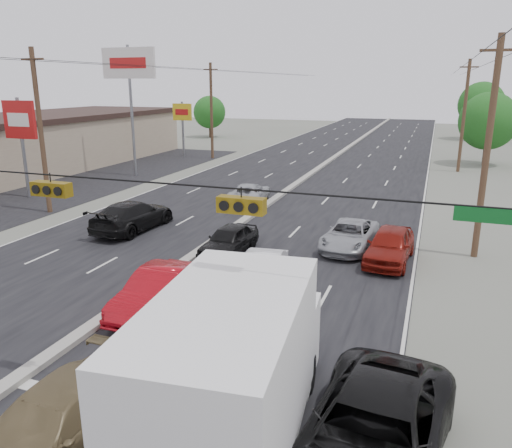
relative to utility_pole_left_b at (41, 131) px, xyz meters
The scene contains 26 objects.
ground 20.18m from the utility_pole_left_b, 50.19° to the right, with size 200.00×200.00×0.00m, color #606356.
road_surface 20.18m from the utility_pole_left_b, 50.19° to the left, with size 20.00×160.00×0.02m, color black.
center_median 20.16m from the utility_pole_left_b, 50.19° to the left, with size 0.50×160.00×0.20m, color gray.
strip_mall 17.03m from the utility_pole_left_b, 143.47° to the left, with size 12.00×42.00×4.60m, color tan.
parking_lot 12.10m from the utility_pole_left_b, 114.23° to the left, with size 10.00×42.00×0.02m, color black.
utility_pole_left_b is the anchor object (origin of this frame).
utility_pole_left_c 25.00m from the utility_pole_left_b, 90.00° to the left, with size 1.60×0.30×10.00m.
utility_pole_right_b 25.00m from the utility_pole_left_b, ahead, with size 1.60×0.30×10.00m.
utility_pole_right_c 35.36m from the utility_pole_left_b, 45.00° to the left, with size 1.60×0.30×10.00m.
traffic_signals 20.45m from the utility_pole_left_b, 47.18° to the right, with size 25.00×0.30×0.54m.
pole_sign_mid 5.41m from the utility_pole_left_b, 146.31° to the left, with size 2.60×0.25×7.00m.
pole_sign_billboard 13.68m from the utility_pole_left_b, 98.75° to the left, with size 5.00×0.25×11.00m.
pole_sign_far 25.25m from the utility_pole_left_b, 97.97° to the left, with size 2.20×0.25×6.00m.
tree_left_far 46.01m from the utility_pole_left_b, 101.92° to the left, with size 4.80×4.80×6.12m.
tree_right_mid 40.70m from the utility_pole_left_b, 47.49° to the left, with size 5.60×5.60×7.14m.
tree_right_far 61.95m from the utility_pole_left_b, 62.61° to the left, with size 6.40×6.40×8.16m.
box_truck 25.16m from the utility_pole_left_b, 39.68° to the right, with size 3.45×8.03×3.96m.
tan_sedan 23.73m from the utility_pole_left_b, 48.36° to the right, with size 2.17×5.34×1.55m, color brown.
red_sedan 17.79m from the utility_pole_left_b, 36.29° to the right, with size 1.64×4.69×1.55m, color #9E0912.
black_suv 27.36m from the utility_pole_left_b, 35.16° to the right, with size 2.88×6.24×1.73m, color black.
queue_car_a 15.03m from the utility_pole_left_b, 14.69° to the right, with size 1.65×4.11×1.40m, color black.
queue_car_b 18.66m from the utility_pole_left_b, 22.78° to the right, with size 1.45×4.16×1.37m, color white.
queue_car_c 19.72m from the utility_pole_left_b, ahead, with size 2.24×4.85×1.35m, color #97999E.
queue_car_e 21.78m from the utility_pole_left_b, ahead, with size 1.87×4.65×1.59m, color maroon.
oncoming_near 8.60m from the utility_pole_left_b, 12.82° to the right, with size 2.31×5.69×1.65m, color black.
oncoming_far 13.68m from the utility_pole_left_b, 30.94° to the left, with size 2.24×4.86×1.35m, color #A1A4A8.
Camera 1 is at (10.26, -9.60, 7.96)m, focal length 35.00 mm.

